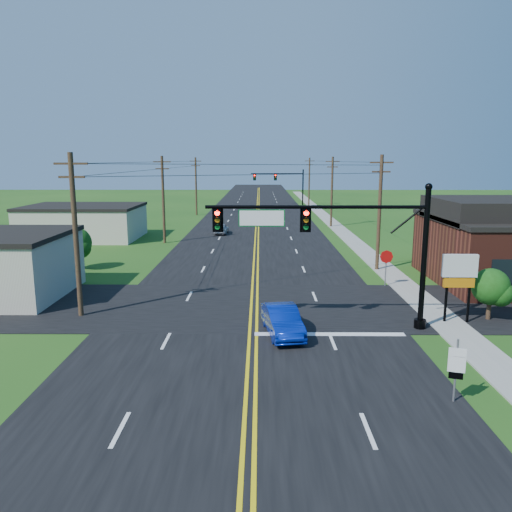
{
  "coord_description": "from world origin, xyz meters",
  "views": [
    {
      "loc": [
        0.5,
        -16.71,
        8.6
      ],
      "look_at": [
        0.3,
        10.0,
        3.44
      ],
      "focal_mm": 35.0,
      "sensor_mm": 36.0,
      "label": 1
    }
  ],
  "objects_px": {
    "signal_mast_main": "(336,238)",
    "blue_car": "(282,321)",
    "route_sign": "(456,366)",
    "stop_sign": "(386,260)",
    "signal_mast_far": "(280,181)"
  },
  "relations": [
    {
      "from": "signal_mast_main",
      "to": "signal_mast_far",
      "type": "height_order",
      "value": "same"
    },
    {
      "from": "blue_car",
      "to": "stop_sign",
      "type": "xyz_separation_m",
      "value": [
        7.53,
        9.76,
        1.13
      ]
    },
    {
      "from": "signal_mast_main",
      "to": "blue_car",
      "type": "bearing_deg",
      "value": -159.7
    },
    {
      "from": "stop_sign",
      "to": "signal_mast_far",
      "type": "bearing_deg",
      "value": 95.1
    },
    {
      "from": "blue_car",
      "to": "stop_sign",
      "type": "relative_size",
      "value": 1.69
    },
    {
      "from": "blue_car",
      "to": "signal_mast_far",
      "type": "bearing_deg",
      "value": 78.66
    },
    {
      "from": "signal_mast_far",
      "to": "blue_car",
      "type": "distance_m",
      "value": 73.15
    },
    {
      "from": "route_sign",
      "to": "stop_sign",
      "type": "xyz_separation_m",
      "value": [
        1.67,
        16.78,
        0.44
      ]
    },
    {
      "from": "blue_car",
      "to": "stop_sign",
      "type": "height_order",
      "value": "stop_sign"
    },
    {
      "from": "blue_car",
      "to": "stop_sign",
      "type": "distance_m",
      "value": 12.38
    },
    {
      "from": "signal_mast_main",
      "to": "stop_sign",
      "type": "relative_size",
      "value": 4.43
    },
    {
      "from": "signal_mast_far",
      "to": "stop_sign",
      "type": "relative_size",
      "value": 4.31
    },
    {
      "from": "signal_mast_main",
      "to": "blue_car",
      "type": "distance_m",
      "value": 4.96
    },
    {
      "from": "route_sign",
      "to": "stop_sign",
      "type": "bearing_deg",
      "value": 102.08
    },
    {
      "from": "signal_mast_main",
      "to": "stop_sign",
      "type": "distance_m",
      "value": 10.42
    }
  ]
}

